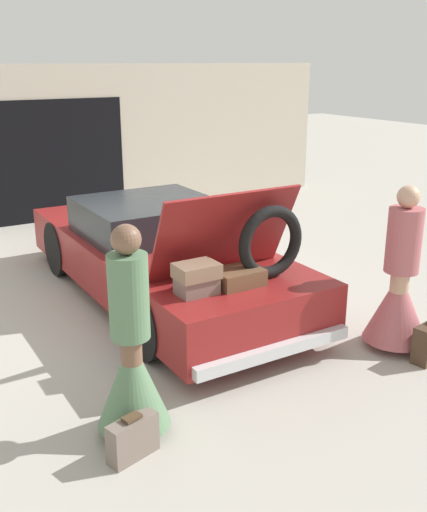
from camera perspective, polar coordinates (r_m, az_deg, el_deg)
ground_plane at (r=7.67m, az=-5.06°, el=-3.80°), size 40.00×40.00×0.00m
garage_wall_back at (r=11.46m, az=-15.47°, el=10.15°), size 12.00×0.14×2.80m
car at (r=7.47m, az=-5.13°, el=0.14°), size 1.86×4.84×1.66m
person_left at (r=4.76m, az=-7.79°, el=-10.03°), size 0.59×0.59×1.74m
person_right at (r=6.40m, az=17.22°, el=-3.29°), size 0.66×0.66×1.71m
suitcase_beside_left_person at (r=4.73m, az=-7.69°, el=-16.79°), size 0.43×0.25×0.36m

